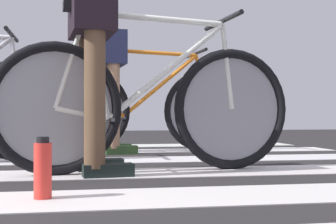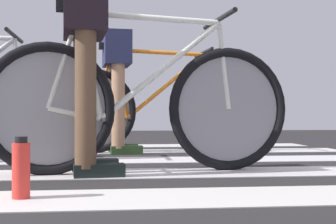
# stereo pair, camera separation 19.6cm
# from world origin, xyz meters

# --- Properties ---
(ground) EXTENTS (18.00, 14.00, 0.02)m
(ground) POSITION_xyz_m (0.00, 0.00, 0.01)
(ground) COLOR #252425
(crosswalk_markings) EXTENTS (5.32, 4.25, 0.00)m
(crosswalk_markings) POSITION_xyz_m (0.02, 0.19, 0.02)
(crosswalk_markings) COLOR silver
(crosswalk_markings) RESTS_ON ground
(bicycle_1_of_3) EXTENTS (1.73, 0.52, 0.93)m
(bicycle_1_of_3) POSITION_xyz_m (0.76, -0.16, 0.41)
(bicycle_1_of_3) COLOR black
(bicycle_1_of_3) RESTS_ON ground
(cyclist_1_of_3) EXTENTS (0.36, 0.43, 1.03)m
(cyclist_1_of_3) POSITION_xyz_m (0.45, -0.20, 0.69)
(cyclist_1_of_3) COLOR brown
(cyclist_1_of_3) RESTS_ON ground
(bicycle_3_of_3) EXTENTS (1.73, 0.52, 0.93)m
(bicycle_3_of_3) POSITION_xyz_m (0.93, 1.25, 0.41)
(bicycle_3_of_3) COLOR black
(bicycle_3_of_3) RESTS_ON ground
(cyclist_3_of_3) EXTENTS (0.35, 0.43, 1.02)m
(cyclist_3_of_3) POSITION_xyz_m (0.62, 1.22, 0.68)
(cyclist_3_of_3) COLOR #A87A5B
(cyclist_3_of_3) RESTS_ON ground
(water_bottle) EXTENTS (0.07, 0.07, 0.24)m
(water_bottle) POSITION_xyz_m (0.26, -0.93, 0.13)
(water_bottle) COLOR red
(water_bottle) RESTS_ON ground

